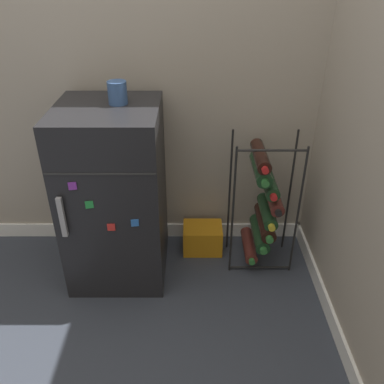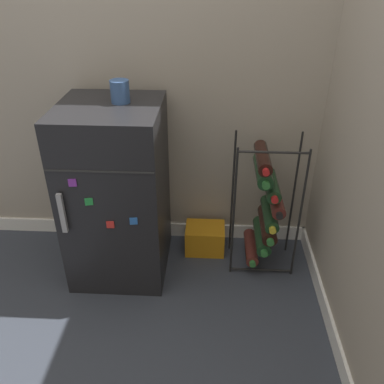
{
  "view_description": "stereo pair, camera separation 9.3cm",
  "coord_description": "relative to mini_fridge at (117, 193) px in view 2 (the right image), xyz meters",
  "views": [
    {
      "loc": [
        0.22,
        -1.4,
        1.56
      ],
      "look_at": [
        0.21,
        0.42,
        0.47
      ],
      "focal_mm": 38.0,
      "sensor_mm": 36.0,
      "label": 1
    },
    {
      "loc": [
        0.31,
        -1.4,
        1.56
      ],
      "look_at": [
        0.21,
        0.42,
        0.47
      ],
      "focal_mm": 38.0,
      "sensor_mm": 36.0,
      "label": 2
    }
  ],
  "objects": [
    {
      "name": "soda_box",
      "position": [
        0.46,
        0.16,
        -0.39
      ],
      "size": [
        0.23,
        0.17,
        0.16
      ],
      "color": "orange",
      "rests_on": "ground_plane"
    },
    {
      "name": "mini_fridge",
      "position": [
        0.0,
        0.0,
        0.0
      ],
      "size": [
        0.49,
        0.53,
        0.95
      ],
      "color": "black",
      "rests_on": "ground_plane"
    },
    {
      "name": "fridge_top_cup",
      "position": [
        0.05,
        0.05,
        0.53
      ],
      "size": [
        0.09,
        0.09,
        0.1
      ],
      "color": "#335184",
      "rests_on": "mini_fridge"
    },
    {
      "name": "wine_rack",
      "position": [
        0.78,
        0.07,
        -0.09
      ],
      "size": [
        0.35,
        0.32,
        0.77
      ],
      "color": "black",
      "rests_on": "ground_plane"
    },
    {
      "name": "wall_back",
      "position": [
        0.18,
        0.32,
        0.77
      ],
      "size": [
        6.79,
        0.07,
        2.5
      ],
      "color": "#9E9384",
      "rests_on": "ground_plane"
    },
    {
      "name": "ground_plane",
      "position": [
        0.18,
        -0.39,
        -0.47
      ],
      "size": [
        14.0,
        14.0,
        0.0
      ],
      "primitive_type": "plane",
      "color": "#333842"
    }
  ]
}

